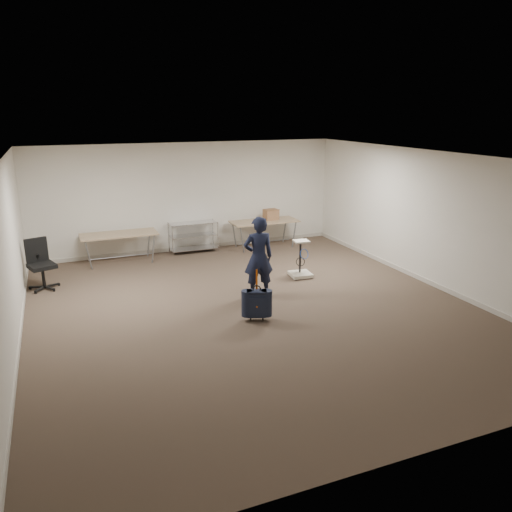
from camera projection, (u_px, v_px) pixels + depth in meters
name	position (u px, v px, depth m)	size (l,w,h in m)	color
ground	(253.00, 309.00, 9.35)	(9.00, 9.00, 0.00)	#3F2F26
room_shell	(229.00, 283.00, 10.56)	(8.00, 9.00, 9.00)	silver
folding_table_left	(119.00, 236.00, 11.98)	(1.80, 0.75, 0.73)	tan
folding_table_right	(264.00, 223.00, 13.35)	(1.80, 0.75, 0.73)	tan
wire_shelf	(193.00, 236.00, 12.96)	(1.22, 0.47, 0.80)	silver
person	(258.00, 257.00, 9.76)	(0.59, 0.39, 1.63)	black
suitcase	(257.00, 303.00, 8.75)	(0.39, 0.31, 0.95)	black
office_chair	(42.00, 274.00, 10.34)	(0.64, 0.64, 1.05)	black
equipment_cart	(301.00, 267.00, 11.09)	(0.50, 0.50, 0.84)	beige
cardboard_box	(271.00, 214.00, 13.46)	(0.37, 0.28, 0.28)	olive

